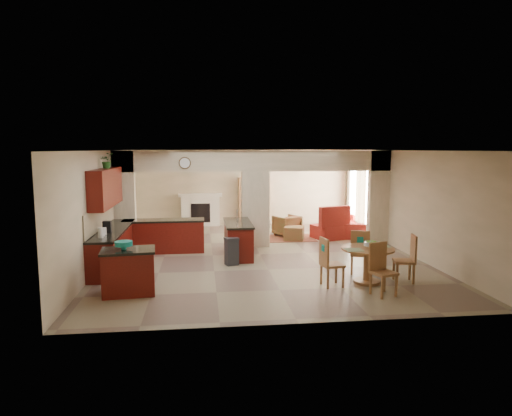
{
  "coord_description": "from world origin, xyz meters",
  "views": [
    {
      "loc": [
        -1.54,
        -12.02,
        2.84
      ],
      "look_at": [
        -0.07,
        0.3,
        1.23
      ],
      "focal_mm": 32.0,
      "sensor_mm": 36.0,
      "label": 1
    }
  ],
  "objects": [
    {
      "name": "wall_clock",
      "position": [
        -2.0,
        0.85,
        2.45
      ],
      "size": [
        0.34,
        0.03,
        0.34
      ],
      "primitive_type": "cylinder",
      "rotation": [
        1.57,
        0.0,
        0.0
      ],
      "color": "#4C3519",
      "rests_on": "partition_header"
    },
    {
      "name": "chair_north",
      "position": [
        2.0,
        -2.24,
        0.55
      ],
      "size": [
        0.53,
        0.53,
        1.02
      ],
      "rotation": [
        0.0,
        0.0,
        2.81
      ],
      "color": "olive",
      "rests_on": "floor"
    },
    {
      "name": "chair_east",
      "position": [
        2.82,
        -2.95,
        0.55
      ],
      "size": [
        0.5,
        0.5,
        1.02
      ],
      "rotation": [
        0.0,
        0.0,
        4.51
      ],
      "color": "olive",
      "rests_on": "floor"
    },
    {
      "name": "sofa",
      "position": [
        3.3,
        2.77,
        0.35
      ],
      "size": [
        2.53,
        1.31,
        0.71
      ],
      "primitive_type": "imported",
      "rotation": [
        0.0,
        0.0,
        1.42
      ],
      "color": "maroon",
      "rests_on": "floor"
    },
    {
      "name": "chair_south",
      "position": [
        1.92,
        -3.69,
        0.55
      ],
      "size": [
        0.53,
        0.53,
        1.02
      ],
      "rotation": [
        0.0,
        0.0,
        0.32
      ],
      "color": "olive",
      "rests_on": "floor"
    },
    {
      "name": "ottoman",
      "position": [
        1.32,
        1.82,
        0.21
      ],
      "size": [
        0.74,
        0.74,
        0.42
      ],
      "primitive_type": "cube",
      "rotation": [
        0.0,
        0.0,
        -0.32
      ],
      "color": "maroon",
      "rests_on": "floor"
    },
    {
      "name": "kitchen_island",
      "position": [
        -2.99,
        -3.07,
        0.45
      ],
      "size": [
        1.1,
        0.84,
        0.89
      ],
      "rotation": [
        0.0,
        0.0,
        0.1
      ],
      "color": "#460E08",
      "rests_on": "floor"
    },
    {
      "name": "teal_bowl",
      "position": [
        -3.07,
        -3.06,
        0.97
      ],
      "size": [
        0.34,
        0.34,
        0.16
      ],
      "primitive_type": "cylinder",
      "color": "teal",
      "rests_on": "kitchen_island"
    },
    {
      "name": "window_b",
      "position": [
        3.97,
        4.0,
        1.2
      ],
      "size": [
        0.02,
        0.9,
        1.9
      ],
      "primitive_type": "cube",
      "color": "white",
      "rests_on": "wall_right"
    },
    {
      "name": "chair_west",
      "position": [
        1.04,
        -3.07,
        0.55
      ],
      "size": [
        0.48,
        0.48,
        1.02
      ],
      "rotation": [
        0.0,
        0.0,
        1.72
      ],
      "color": "olive",
      "rests_on": "floor"
    },
    {
      "name": "wall_back",
      "position": [
        0.0,
        5.0,
        1.4
      ],
      "size": [
        8.0,
        0.0,
        8.0
      ],
      "primitive_type": "plane",
      "rotation": [
        1.57,
        0.0,
        0.0
      ],
      "color": "beige",
      "rests_on": "floor"
    },
    {
      "name": "armchair",
      "position": [
        1.22,
        2.52,
        0.34
      ],
      "size": [
        0.99,
        1.0,
        0.68
      ],
      "primitive_type": "imported",
      "rotation": [
        0.0,
        0.0,
        3.62
      ],
      "color": "maroon",
      "rests_on": "floor"
    },
    {
      "name": "window_a",
      "position": [
        3.97,
        2.3,
        1.2
      ],
      "size": [
        0.02,
        0.9,
        1.9
      ],
      "primitive_type": "cube",
      "color": "white",
      "rests_on": "wall_right"
    },
    {
      "name": "shelving_unit",
      "position": [
        0.35,
        4.82,
        0.9
      ],
      "size": [
        1.0,
        0.32,
        1.8
      ],
      "primitive_type": "cube",
      "color": "olive",
      "rests_on": "floor"
    },
    {
      "name": "partition_left_pier",
      "position": [
        -3.7,
        1.0,
        1.4
      ],
      "size": [
        0.6,
        0.25,
        2.8
      ],
      "primitive_type": "cube",
      "color": "beige",
      "rests_on": "floor"
    },
    {
      "name": "drape_a_right",
      "position": [
        3.93,
        2.9,
        1.2
      ],
      "size": [
        0.1,
        0.28,
        2.3
      ],
      "primitive_type": "cube",
      "color": "#411A1A",
      "rests_on": "wall_right"
    },
    {
      "name": "rug",
      "position": [
        1.2,
        2.1,
        0.01
      ],
      "size": [
        1.6,
        1.3,
        0.01
      ],
      "primitive_type": "cube",
      "color": "brown",
      "rests_on": "floor"
    },
    {
      "name": "floor",
      "position": [
        0.0,
        0.0,
        0.0
      ],
      "size": [
        10.0,
        10.0,
        0.0
      ],
      "primitive_type": "plane",
      "color": "#7E7257",
      "rests_on": "ground"
    },
    {
      "name": "upper_cabinets",
      "position": [
        -3.82,
        -0.8,
        1.92
      ],
      "size": [
        0.35,
        2.4,
        0.9
      ],
      "primitive_type": "cube",
      "color": "#460E08",
      "rests_on": "wall_left"
    },
    {
      "name": "fruit_bowl",
      "position": [
        1.98,
        -2.97,
        0.84
      ],
      "size": [
        0.31,
        0.31,
        0.16
      ],
      "primitive_type": "cylinder",
      "color": "#5FAF25",
      "rests_on": "dining_table"
    },
    {
      "name": "dining_table",
      "position": [
        1.93,
        -2.92,
        0.5
      ],
      "size": [
        1.11,
        1.11,
        0.76
      ],
      "color": "olive",
      "rests_on": "floor"
    },
    {
      "name": "partition_header",
      "position": [
        0.0,
        1.0,
        2.5
      ],
      "size": [
        8.0,
        0.25,
        0.6
      ],
      "primitive_type": "cube",
      "color": "beige",
      "rests_on": "partition_center_pier"
    },
    {
      "name": "fireplace",
      "position": [
        -1.6,
        4.83,
        0.61
      ],
      "size": [
        1.6,
        0.35,
        1.2
      ],
      "color": "white",
      "rests_on": "floor"
    },
    {
      "name": "chaise",
      "position": [
        2.55,
        1.95,
        0.21
      ],
      "size": [
        1.3,
        1.18,
        0.43
      ],
      "primitive_type": "cube",
      "rotation": [
        0.0,
        0.0,
        0.33
      ],
      "color": "maroon",
      "rests_on": "floor"
    },
    {
      "name": "trash_can",
      "position": [
        -0.84,
        -1.05,
        0.31
      ],
      "size": [
        0.36,
        0.33,
        0.63
      ],
      "primitive_type": "cube",
      "rotation": [
        0.0,
        0.0,
        0.31
      ],
      "color": "#2A2A2D",
      "rests_on": "floor"
    },
    {
      "name": "wall_front",
      "position": [
        0.0,
        -5.0,
        1.4
      ],
      "size": [
        8.0,
        0.0,
        8.0
      ],
      "primitive_type": "plane",
      "rotation": [
        -1.57,
        0.0,
        0.0
      ],
      "color": "beige",
      "rests_on": "floor"
    },
    {
      "name": "plant",
      "position": [
        -3.82,
        -0.55,
        2.56
      ],
      "size": [
        0.42,
        0.39,
        0.37
      ],
      "primitive_type": "imported",
      "rotation": [
        0.0,
        0.0,
        0.36
      ],
      "color": "#1B5015",
      "rests_on": "upper_cabinets"
    },
    {
      "name": "ceiling",
      "position": [
        0.0,
        0.0,
        2.8
      ],
      "size": [
        10.0,
        10.0,
        0.0
      ],
      "primitive_type": "plane",
      "rotation": [
        3.14,
        0.0,
        0.0
      ],
      "color": "white",
      "rests_on": "wall_back"
    },
    {
      "name": "peninsula",
      "position": [
        -0.6,
        -0.11,
        0.46
      ],
      "size": [
        0.7,
        1.85,
        0.91
      ],
      "color": "#460E08",
      "rests_on": "floor"
    },
    {
      "name": "glazed_door",
      "position": [
        3.97,
        3.15,
        1.05
      ],
      "size": [
        0.02,
        0.7,
        2.1
      ],
      "primitive_type": "cube",
      "color": "white",
      "rests_on": "wall_right"
    },
    {
      "name": "drape_a_left",
      "position": [
        3.93,
        1.7,
        1.2
      ],
      "size": [
        0.1,
        0.28,
        2.3
      ],
      "primitive_type": "cube",
      "color": "#411A1A",
      "rests_on": "wall_right"
    },
    {
      "name": "wall_left",
      "position": [
        -4.0,
        0.0,
        1.4
      ],
      "size": [
        0.0,
        10.0,
        10.0
      ],
      "primitive_type": "plane",
      "rotation": [
        1.57,
        0.0,
        1.57
      ],
      "color": "beige",
      "rests_on": "floor"
    },
    {
      "name": "partition_right_pier",
      "position": [
        3.7,
        1.0,
        1.4
      ],
      "size": [
        0.6,
        0.25,
        2.8
      ],
      "primitive_type": "cube",
      "color": "beige",
      "rests_on": "floor"
    },
    {
      "name": "wall_right",
      "position": [
        4.0,
        0.0,
        1.4
      ],
      "size": [
        0.0,
        10.0,
        10.0
      ],
      "primitive_type": "plane",
      "rotation": [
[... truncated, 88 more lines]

